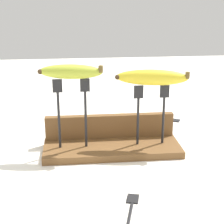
# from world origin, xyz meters

# --- Properties ---
(ground_plane) EXTENTS (3.00, 3.00, 0.00)m
(ground_plane) POSITION_xyz_m (0.00, 0.00, 0.00)
(ground_plane) COLOR white
(wooden_board) EXTENTS (0.39, 0.14, 0.02)m
(wooden_board) POSITION_xyz_m (0.00, 0.00, 0.01)
(wooden_board) COLOR brown
(wooden_board) RESTS_ON ground
(board_backstop) EXTENTS (0.38, 0.02, 0.07)m
(board_backstop) POSITION_xyz_m (0.00, 0.06, 0.06)
(board_backstop) COLOR brown
(board_backstop) RESTS_ON wooden_board
(fork_stand_left) EXTENTS (0.10, 0.01, 0.20)m
(fork_stand_left) POSITION_xyz_m (-0.11, -0.00, 0.14)
(fork_stand_left) COLOR black
(fork_stand_left) RESTS_ON wooden_board
(fork_stand_right) EXTENTS (0.10, 0.01, 0.17)m
(fork_stand_right) POSITION_xyz_m (0.11, -0.00, 0.12)
(fork_stand_right) COLOR black
(fork_stand_right) RESTS_ON wooden_board
(banana_raised_left) EXTENTS (0.18, 0.06, 0.04)m
(banana_raised_left) POSITION_xyz_m (-0.11, -0.00, 0.24)
(banana_raised_left) COLOR #B2C138
(banana_raised_left) RESTS_ON fork_stand_left
(banana_raised_right) EXTENTS (0.20, 0.07, 0.04)m
(banana_raised_right) POSITION_xyz_m (0.11, -0.00, 0.22)
(banana_raised_right) COLOR yellow
(banana_raised_right) RESTS_ON fork_stand_right
(fork_fallen_near) EXTENTS (0.07, 0.19, 0.01)m
(fork_fallen_near) POSITION_xyz_m (0.01, -0.31, 0.00)
(fork_fallen_near) COLOR black
(fork_fallen_near) RESTS_ON ground
(fork_fallen_far) EXTENTS (0.16, 0.10, 0.01)m
(fork_fallen_far) POSITION_xyz_m (0.21, 0.26, 0.00)
(fork_fallen_far) COLOR black
(fork_fallen_far) RESTS_ON ground
(banana_chunk_near) EXTENTS (0.04, 0.04, 0.03)m
(banana_chunk_near) POSITION_xyz_m (0.08, 0.17, 0.02)
(banana_chunk_near) COLOR gold
(banana_chunk_near) RESTS_ON ground
(wire_coil) EXTENTS (0.07, 0.07, 0.01)m
(wire_coil) POSITION_xyz_m (0.07, 0.30, 0.00)
(wire_coil) COLOR gold
(wire_coil) RESTS_ON ground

